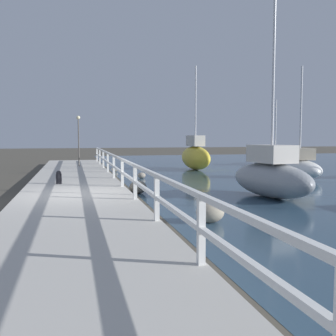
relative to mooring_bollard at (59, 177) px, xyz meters
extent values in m
plane|color=#4C473D|center=(0.58, -2.82, -0.54)|extent=(120.00, 120.00, 0.00)
cube|color=beige|center=(0.58, -2.82, -0.40)|extent=(3.50, 36.00, 0.29)
cube|color=white|center=(2.23, -10.19, 0.25)|extent=(0.10, 0.10, 1.00)
cube|color=white|center=(2.23, -7.24, 0.25)|extent=(0.10, 0.10, 1.00)
cube|color=white|center=(2.23, -4.30, 0.25)|extent=(0.10, 0.10, 1.00)
cube|color=white|center=(2.23, -1.35, 0.25)|extent=(0.10, 0.10, 1.00)
cube|color=white|center=(2.23, 1.59, 0.25)|extent=(0.10, 0.10, 1.00)
cube|color=white|center=(2.23, 4.54, 0.25)|extent=(0.10, 0.10, 1.00)
cube|color=white|center=(2.23, 7.48, 0.25)|extent=(0.10, 0.10, 1.00)
cube|color=white|center=(2.23, 10.43, 0.25)|extent=(0.10, 0.10, 1.00)
cube|color=white|center=(2.23, 13.38, 0.25)|extent=(0.10, 0.10, 1.00)
cube|color=white|center=(2.23, -2.82, 0.71)|extent=(0.09, 32.50, 0.08)
cube|color=white|center=(2.23, -2.82, 0.25)|extent=(0.09, 32.50, 0.08)
ellipsoid|color=#666056|center=(2.81, -1.25, -0.31)|extent=(0.63, 0.57, 0.47)
ellipsoid|color=gray|center=(3.84, 3.91, -0.40)|extent=(0.39, 0.35, 0.30)
ellipsoid|color=gray|center=(3.72, -6.42, -0.28)|extent=(0.69, 0.62, 0.52)
ellipsoid|color=gray|center=(2.92, 7.84, -0.40)|extent=(0.39, 0.35, 0.29)
cylinder|color=black|center=(0.00, 0.00, -0.07)|extent=(0.22, 0.22, 0.36)
sphere|color=black|center=(0.00, 0.00, 0.15)|extent=(0.20, 0.20, 0.20)
cylinder|color=#514C47|center=(0.89, 8.77, 1.15)|extent=(0.07, 0.07, 2.79)
sphere|color=beige|center=(0.89, 8.77, 2.65)|extent=(0.22, 0.22, 0.22)
ellipsoid|color=gray|center=(7.07, -3.21, 0.06)|extent=(2.07, 4.00, 1.18)
cube|color=beige|center=(7.07, -3.21, 0.95)|extent=(1.26, 1.66, 0.60)
cylinder|color=silver|center=(7.07, -3.21, 4.15)|extent=(0.09, 0.09, 7.00)
ellipsoid|color=white|center=(11.46, 2.05, -0.07)|extent=(2.00, 3.81, 0.92)
cube|color=#9E937F|center=(11.46, 2.05, 0.67)|extent=(1.23, 1.34, 0.57)
cylinder|color=silver|center=(11.46, 2.05, 2.67)|extent=(0.09, 0.09, 4.57)
ellipsoid|color=#1E707A|center=(14.76, 10.46, -0.06)|extent=(1.68, 5.28, 0.96)
cube|color=silver|center=(14.76, 10.46, 0.64)|extent=(1.04, 1.37, 0.43)
cylinder|color=silver|center=(14.76, 10.46, 2.30)|extent=(0.09, 0.09, 3.75)
ellipsoid|color=gold|center=(7.99, 8.16, 0.20)|extent=(1.37, 4.02, 1.47)
cube|color=beige|center=(7.99, 8.16, 1.27)|extent=(0.84, 1.48, 0.67)
cylinder|color=silver|center=(7.99, 8.16, 3.40)|extent=(0.09, 0.09, 4.94)
camera|label=1|loc=(0.52, -15.27, 1.53)|focal=42.00mm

